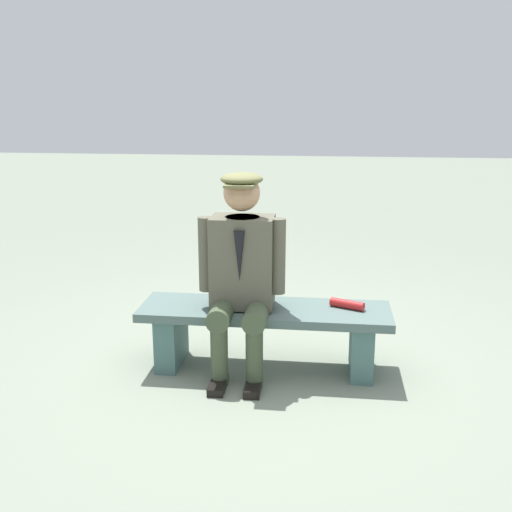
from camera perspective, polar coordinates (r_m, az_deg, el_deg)
ground_plane at (r=4.18m, az=0.81°, el=-10.44°), size 30.00×30.00×0.00m
bench at (r=4.06m, az=0.83°, el=-6.65°), size 1.66×0.47×0.43m
seated_man at (r=3.88m, az=-1.39°, el=-0.99°), size 0.57×0.61×1.32m
rolled_magazine at (r=4.03m, az=8.59°, el=-4.51°), size 0.23×0.14×0.06m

